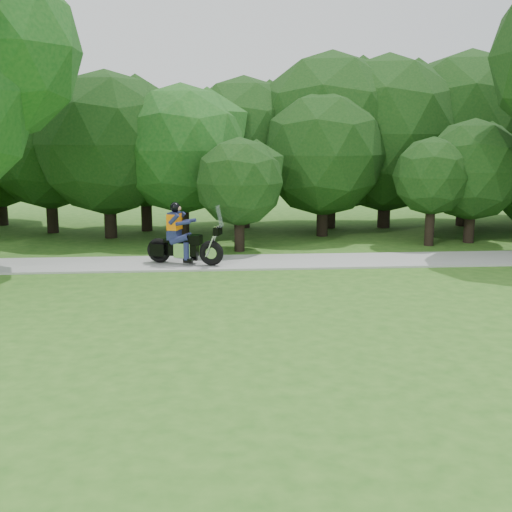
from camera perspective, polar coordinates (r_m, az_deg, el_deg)
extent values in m
plane|color=#2E641C|center=(12.42, 9.20, -7.96)|extent=(100.00, 100.00, 0.00)
cube|color=#9C9C97|center=(20.01, 3.82, -0.48)|extent=(60.00, 2.20, 0.06)
cylinder|color=black|center=(26.59, -9.72, 4.14)|extent=(0.44, 0.44, 1.80)
sphere|color=#10340F|center=(26.42, -9.89, 9.47)|extent=(4.82, 4.82, 4.82)
cylinder|color=black|center=(24.34, -6.48, 3.61)|extent=(0.44, 0.44, 1.80)
sphere|color=#164F18|center=(24.14, -6.61, 9.41)|extent=(4.80, 4.80, 4.80)
cylinder|color=black|center=(29.10, 17.92, 4.35)|extent=(0.54, 0.54, 1.80)
sphere|color=#10340F|center=(28.94, 18.29, 10.46)|extent=(6.77, 6.77, 6.77)
cylinder|color=black|center=(23.62, 15.18, 2.79)|extent=(0.34, 0.34, 1.57)
sphere|color=#10340F|center=(23.45, 15.39, 6.86)|extent=(2.75, 2.75, 2.75)
cylinder|color=black|center=(25.03, 5.91, 3.62)|extent=(0.44, 0.44, 1.62)
sphere|color=#10340F|center=(24.84, 6.02, 9.03)|extent=(4.78, 4.78, 4.78)
cylinder|color=black|center=(29.95, -21.72, 4.28)|extent=(0.51, 0.51, 1.80)
cylinder|color=black|center=(27.13, -1.05, 4.43)|extent=(0.47, 0.47, 1.80)
sphere|color=#10340F|center=(26.96, -1.07, 10.06)|extent=(5.41, 5.41, 5.41)
cylinder|color=black|center=(25.09, -12.83, 3.62)|extent=(0.47, 0.47, 1.80)
sphere|color=#10340F|center=(24.90, -13.09, 9.70)|extent=(5.41, 5.41, 5.41)
cylinder|color=black|center=(27.23, 6.54, 4.39)|extent=(0.53, 0.53, 1.80)
sphere|color=#10340F|center=(27.06, 6.68, 10.82)|extent=(6.62, 6.62, 6.62)
cylinder|color=black|center=(27.67, 11.32, 4.35)|extent=(0.53, 0.53, 1.80)
sphere|color=#10340F|center=(27.49, 11.56, 10.60)|extent=(6.50, 6.50, 6.50)
cylinder|color=black|center=(21.73, -1.48, 2.23)|extent=(0.35, 0.35, 1.38)
sphere|color=#10340F|center=(21.54, -1.50, 6.59)|extent=(2.98, 2.98, 2.98)
cylinder|color=black|center=(24.69, 18.44, 2.81)|extent=(0.38, 0.38, 1.46)
sphere|color=#10340F|center=(24.51, 18.71, 7.26)|extent=(3.67, 3.67, 3.67)
cylinder|color=black|center=(26.98, -17.68, 3.88)|extent=(0.45, 0.45, 1.80)
sphere|color=#10340F|center=(26.80, -17.99, 9.24)|extent=(5.00, 5.00, 5.00)
torus|color=black|center=(19.78, -8.62, 0.50)|extent=(0.79, 0.46, 0.76)
torus|color=black|center=(19.17, -3.99, 0.27)|extent=(0.79, 0.46, 0.76)
cube|color=black|center=(19.52, -6.90, 0.57)|extent=(1.23, 0.66, 0.35)
cube|color=silver|center=(19.46, -6.43, 0.55)|extent=(0.62, 0.53, 0.44)
cube|color=black|center=(19.31, -5.71, 1.47)|extent=(0.64, 0.50, 0.28)
cube|color=black|center=(19.53, -7.28, 1.41)|extent=(0.65, 0.52, 0.11)
cylinder|color=silver|center=(19.09, -3.88, 1.38)|extent=(0.42, 0.19, 0.98)
cylinder|color=silver|center=(18.96, -3.37, 2.76)|extent=(0.27, 0.67, 0.04)
cube|color=black|center=(19.53, -8.76, 0.53)|extent=(0.48, 0.28, 0.37)
cube|color=black|center=(19.97, -8.20, 0.77)|extent=(0.48, 0.28, 0.37)
cube|color=#1D224D|center=(19.50, -7.29, 1.85)|extent=(0.45, 0.50, 0.26)
cube|color=#1D224D|center=(19.43, -7.26, 2.99)|extent=(0.42, 0.53, 0.61)
cube|color=orange|center=(19.43, -7.26, 3.05)|extent=(0.47, 0.58, 0.48)
sphere|color=black|center=(19.36, -7.21, 4.33)|extent=(0.31, 0.31, 0.31)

